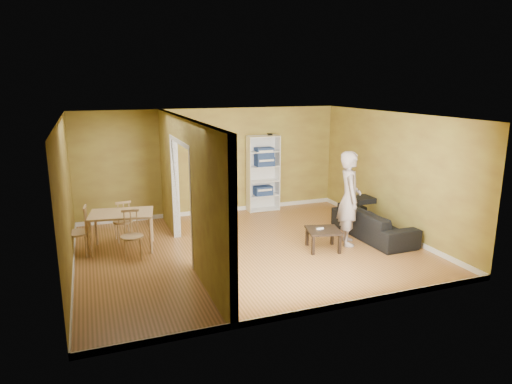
% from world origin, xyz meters
% --- Properties ---
extents(room_shell, '(6.50, 6.50, 6.50)m').
position_xyz_m(room_shell, '(0.00, 0.00, 1.30)').
color(room_shell, '#B37742').
rests_on(room_shell, ground).
extents(partition, '(0.22, 5.50, 2.60)m').
position_xyz_m(partition, '(-1.20, 0.00, 1.30)').
color(partition, '#ABA13E').
rests_on(partition, ground).
extents(wall_speaker, '(0.10, 0.10, 0.10)m').
position_xyz_m(wall_speaker, '(1.50, 2.69, 1.90)').
color(wall_speaker, black).
rests_on(wall_speaker, room_shell).
extents(sofa, '(2.10, 0.94, 0.79)m').
position_xyz_m(sofa, '(2.70, -0.20, 0.40)').
color(sofa, black).
rests_on(sofa, ground).
extents(person, '(0.99, 0.89, 2.23)m').
position_xyz_m(person, '(1.98, -0.37, 1.11)').
color(person, slate).
rests_on(person, ground).
extents(bookshelf, '(0.81, 0.35, 1.91)m').
position_xyz_m(bookshelf, '(1.26, 2.60, 0.96)').
color(bookshelf, white).
rests_on(bookshelf, ground).
extents(paper_box_navy_a, '(0.45, 0.29, 0.23)m').
position_xyz_m(paper_box_navy_a, '(1.26, 2.56, 0.52)').
color(paper_box_navy_a, navy).
rests_on(paper_box_navy_a, bookshelf).
extents(paper_box_navy_b, '(0.46, 0.30, 0.23)m').
position_xyz_m(paper_box_navy_b, '(1.30, 2.56, 1.27)').
color(paper_box_navy_b, navy).
rests_on(paper_box_navy_b, bookshelf).
extents(paper_box_navy_c, '(0.45, 0.29, 0.23)m').
position_xyz_m(paper_box_navy_c, '(1.29, 2.56, 1.50)').
color(paper_box_navy_c, navy).
rests_on(paper_box_navy_c, bookshelf).
extents(coffee_table, '(0.62, 0.62, 0.41)m').
position_xyz_m(coffee_table, '(1.34, -0.50, 0.35)').
color(coffee_table, '#36271D').
rests_on(coffee_table, ground).
extents(game_controller, '(0.14, 0.04, 0.03)m').
position_xyz_m(game_controller, '(1.28, -0.47, 0.43)').
color(game_controller, white).
rests_on(game_controller, coffee_table).
extents(dining_table, '(1.19, 0.79, 0.74)m').
position_xyz_m(dining_table, '(-2.33, 0.90, 0.66)').
color(dining_table, tan).
rests_on(dining_table, ground).
extents(chair_left, '(0.49, 0.49, 0.96)m').
position_xyz_m(chair_left, '(-3.15, 0.82, 0.48)').
color(chair_left, tan).
rests_on(chair_left, ground).
extents(chair_near, '(0.45, 0.45, 0.91)m').
position_xyz_m(chair_near, '(-2.21, 0.32, 0.45)').
color(chair_near, tan).
rests_on(chair_near, ground).
extents(chair_far, '(0.45, 0.45, 0.87)m').
position_xyz_m(chair_far, '(-2.28, 1.42, 0.44)').
color(chair_far, tan).
rests_on(chair_far, ground).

